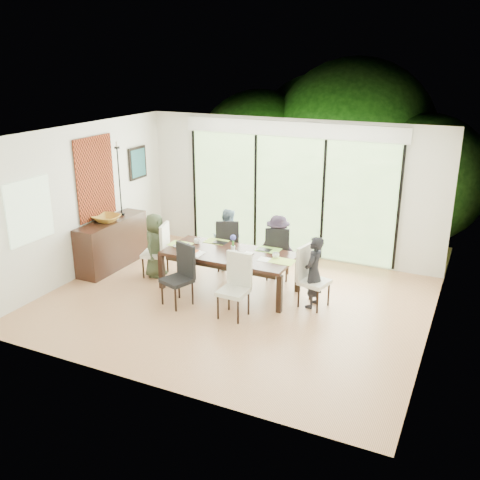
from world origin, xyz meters
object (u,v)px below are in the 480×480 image
at_px(cup_a, 197,241).
at_px(cup_b, 235,253).
at_px(chair_near_right, 233,287).
at_px(person_left_end, 155,245).
at_px(vase, 233,249).
at_px(laptop, 182,246).
at_px(chair_right_end, 315,277).
at_px(table_top, 229,254).
at_px(person_right_end, 314,272).
at_px(chair_far_left, 228,243).
at_px(person_far_left, 227,239).
at_px(chair_near_left, 177,276).
at_px(bowl, 107,218).
at_px(sideboard, 112,243).
at_px(chair_far_right, 278,251).
at_px(cup_c, 276,255).
at_px(person_far_right, 278,247).
at_px(chair_left_end, 155,249).

xyz_separation_m(cup_a, cup_b, (0.85, -0.25, -0.00)).
bearing_deg(chair_near_right, person_left_end, 158.69).
height_order(vase, laptop, vase).
bearing_deg(chair_right_end, cup_a, 99.21).
xyz_separation_m(chair_right_end, person_left_end, (-2.98, 0.00, 0.09)).
bearing_deg(chair_right_end, laptop, 105.55).
xyz_separation_m(table_top, chair_right_end, (1.50, 0.00, -0.15)).
relative_size(table_top, person_right_end, 1.86).
bearing_deg(table_top, person_left_end, 180.00).
distance_m(vase, laptop, 0.91).
bearing_deg(chair_far_left, person_far_left, 65.70).
bearing_deg(chair_near_left, person_left_end, 158.20).
bearing_deg(cup_b, bowl, 179.24).
bearing_deg(sideboard, person_left_end, -1.99).
relative_size(cup_a, bowl, 0.23).
xyz_separation_m(chair_far_right, bowl, (-3.02, -0.92, 0.47)).
distance_m(person_far_left, cup_b, 1.12).
relative_size(person_left_end, cup_c, 10.40).
xyz_separation_m(person_left_end, person_far_left, (1.03, 0.83, 0.00)).
height_order(chair_far_right, cup_b, chair_far_right).
height_order(chair_right_end, chair_far_right, same).
xyz_separation_m(person_far_right, cup_c, (0.25, -0.73, 0.14)).
relative_size(chair_near_right, bowl, 2.06).
bearing_deg(person_far_left, vase, 114.28).
bearing_deg(person_left_end, vase, -94.78).
height_order(chair_near_left, vase, chair_near_left).
bearing_deg(person_far_left, chair_right_end, 148.56).
relative_size(chair_left_end, person_left_end, 0.85).
bearing_deg(person_right_end, chair_left_end, -85.37).
bearing_deg(table_top, sideboard, 179.20).
xyz_separation_m(chair_right_end, bowl, (-3.97, -0.07, 0.47)).
relative_size(table_top, vase, 20.00).
relative_size(table_top, chair_far_right, 2.18).
relative_size(chair_left_end, bowl, 2.06).
relative_size(person_right_end, person_far_right, 1.00).
bearing_deg(person_right_end, laptop, -82.91).
bearing_deg(chair_near_left, cup_b, 69.63).
height_order(table_top, sideboard, sideboard).
bearing_deg(person_right_end, person_left_end, -85.37).
bearing_deg(chair_near_right, cup_b, 116.86).
distance_m(laptop, cup_c, 1.66).
bearing_deg(cup_b, chair_near_left, -130.17).
xyz_separation_m(chair_left_end, cup_a, (0.80, 0.15, 0.23)).
relative_size(table_top, chair_left_end, 2.18).
height_order(chair_far_right, cup_c, chair_far_right).
xyz_separation_m(chair_left_end, person_left_end, (0.02, 0.00, 0.09)).
bearing_deg(person_right_end, person_far_left, -108.64).
xyz_separation_m(chair_near_left, cup_b, (0.65, 0.77, 0.22)).
distance_m(chair_near_right, laptop, 1.57).
height_order(person_left_end, person_right_end, same).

